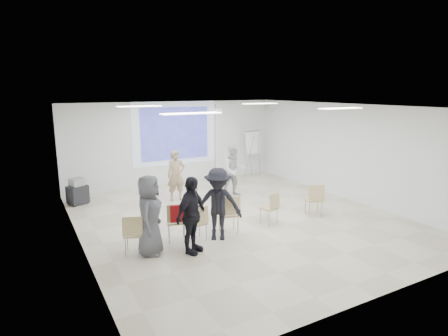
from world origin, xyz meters
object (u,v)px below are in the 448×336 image
pedestal_table (218,184)px  chair_right_inner (271,206)px  player_left (176,172)px  chair_far_left (133,232)px  audience_left (191,210)px  audience_outer (149,210)px  player_right (234,168)px  chair_right_far (315,197)px  chair_left_inner (198,221)px  chair_left_mid (176,219)px  flipchart_easel (253,143)px  laptop (196,221)px  chair_center (230,212)px  av_cart (78,192)px  audience_mid (218,199)px

pedestal_table → chair_right_inner: (0.07, -2.83, 0.07)m
player_left → chair_far_left: size_ratio=2.05×
audience_left → audience_outer: 0.87m
player_right → chair_right_far: bearing=-63.3°
pedestal_table → chair_left_inner: (-2.08, -2.98, 0.09)m
player_right → chair_left_mid: (-3.07, -2.64, -0.40)m
player_right → flipchart_easel: 3.02m
chair_far_left → laptop: size_ratio=2.79×
flipchart_easel → chair_right_far: bearing=-107.7°
chair_far_left → chair_center: bearing=22.3°
chair_far_left → player_right: bearing=56.3°
chair_left_mid → chair_right_inner: chair_left_mid is taller
player_right → flipchart_easel: size_ratio=1.02×
audience_left → flipchart_easel: (5.11, 5.48, 0.39)m
player_left → chair_left_mid: bearing=-105.4°
chair_left_mid → chair_left_inner: 0.50m
audience_left → audience_outer: bearing=121.4°
chair_far_left → chair_center: (2.34, 0.04, 0.05)m
laptop → av_cart: 4.71m
laptop → chair_center: bearing=173.8°
pedestal_table → chair_right_inner: size_ratio=0.92×
laptop → flipchart_easel: flipchart_easel is taller
av_cart → chair_left_mid: bearing=-94.0°
pedestal_table → chair_left_mid: 3.72m
chair_left_inner → av_cart: chair_left_inner is taller
chair_left_mid → av_cart: 4.42m
chair_right_inner → laptop: 2.15m
player_right → chair_far_left: size_ratio=2.14×
chair_left_mid → av_cart: bearing=128.8°
audience_left → audience_mid: (0.84, 0.39, 0.00)m
chair_left_inner → audience_left: (-0.37, -0.46, 0.45)m
pedestal_table → player_left: bearing=165.7°
flipchart_easel → laptop: bearing=-137.9°
chair_far_left → audience_outer: (0.33, -0.10, 0.44)m
chair_center → audience_outer: bearing=-161.9°
player_right → chair_right_inner: player_right is taller
player_left → player_right: size_ratio=0.96×
audience_mid → av_cart: bearing=148.7°
player_left → chair_center: (0.06, -3.26, -0.33)m
chair_left_mid → chair_right_inner: (2.58, -0.09, -0.06)m
chair_right_far → audience_outer: 4.70m
chair_left_inner → audience_outer: size_ratio=0.45×
pedestal_table → flipchart_easel: (2.66, 2.04, 0.93)m
laptop → chair_right_far: bearing=175.9°
chair_left_mid → audience_left: 0.82m
chair_center → player_left: bearing=105.3°
chair_left_mid → flipchart_easel: size_ratio=0.50×
chair_right_inner → audience_outer: bearing=167.1°
chair_left_inner → audience_outer: bearing=-178.9°
pedestal_table → audience_mid: 3.49m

